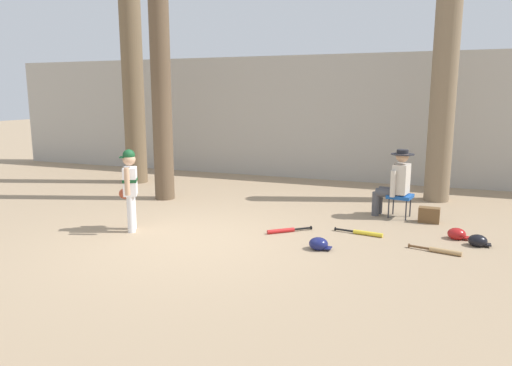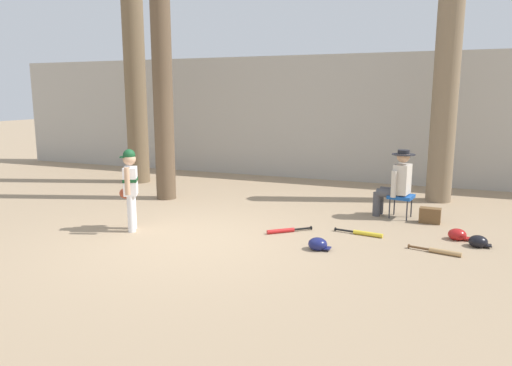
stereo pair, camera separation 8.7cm
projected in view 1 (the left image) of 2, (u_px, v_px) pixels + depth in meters
ground_plane at (191, 241)px, 7.09m from camera, size 60.00×60.00×0.00m
concrete_back_wall at (302, 118)px, 12.30m from camera, size 18.00×0.36×3.10m
tree_near_player at (161, 92)px, 9.57m from camera, size 0.56×0.56×4.93m
tree_behind_spectator at (442, 114)px, 9.48m from camera, size 0.79×0.79×4.31m
young_ballplayer at (130, 185)px, 7.51m from camera, size 0.50×0.53×1.31m
folding_stool at (400, 197)px, 8.40m from camera, size 0.46×0.46×0.41m
seated_spectator at (395, 181)px, 8.39m from camera, size 0.68×0.54×1.20m
handbag_beside_stool at (429, 215)px, 8.09m from camera, size 0.35×0.20×0.26m
tree_far_left at (133, 75)px, 11.38m from camera, size 0.73×0.73×5.91m
bat_red_barrel at (284, 230)px, 7.52m from camera, size 0.61×0.55×0.07m
bat_yellow_trainer at (364, 233)px, 7.39m from camera, size 0.77×0.17×0.07m
bat_wood_tan at (441, 251)px, 6.55m from camera, size 0.71×0.20×0.07m
batting_helmet_navy at (319, 244)px, 6.70m from camera, size 0.32×0.24×0.18m
batting_helmet_black at (478, 241)px, 6.85m from camera, size 0.31×0.24×0.18m
batting_helmet_red at (457, 234)px, 7.18m from camera, size 0.31×0.24×0.18m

